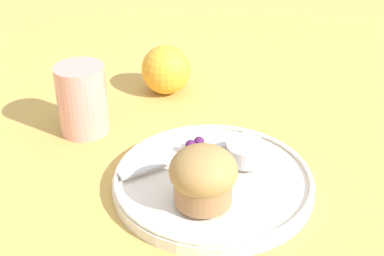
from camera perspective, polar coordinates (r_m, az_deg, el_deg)
name	(u,v)px	position (r m, az deg, el deg)	size (l,w,h in m)	color
ground_plane	(203,192)	(0.64, 1.13, -6.87)	(3.00, 3.00, 0.00)	tan
plate	(213,181)	(0.65, 2.25, -5.66)	(0.24, 0.24, 0.02)	silver
muffin	(203,176)	(0.58, 1.21, -5.16)	(0.08, 0.08, 0.07)	#9E7047
cream_ramekin	(247,152)	(0.66, 5.94, -2.57)	(0.05, 0.05, 0.02)	silver
berry_pair	(195,143)	(0.68, 0.30, -1.66)	(0.03, 0.01, 0.01)	#4C194C
butter_knife	(190,154)	(0.67, -0.23, -2.76)	(0.19, 0.04, 0.00)	silver
orange_fruit	(166,70)	(0.85, -2.78, 6.24)	(0.08, 0.08, 0.08)	#F4A82D
juice_glass	(82,100)	(0.75, -11.63, 2.99)	(0.07, 0.07, 0.10)	#E5998C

